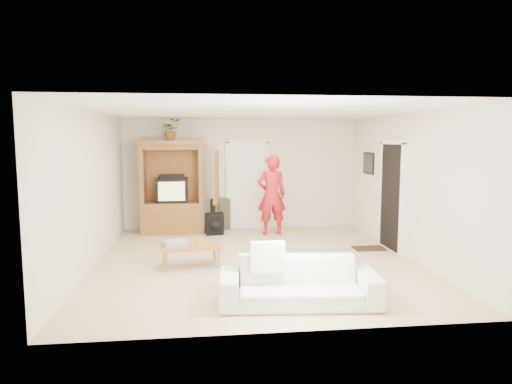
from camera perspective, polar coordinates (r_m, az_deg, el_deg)
floor at (r=8.13m, az=-0.05°, el=-8.58°), size 6.00×6.00×0.00m
ceiling at (r=7.85m, az=-0.05°, el=10.04°), size 6.00×6.00×0.00m
wall_back at (r=10.86m, az=-1.88°, el=2.26°), size 5.50×0.00×5.50m
wall_front at (r=4.95m, az=3.98°, el=-3.16°), size 5.50×0.00×5.50m
wall_left at (r=8.05m, az=-19.89°, el=0.29°), size 0.00×6.00×6.00m
wall_right at (r=8.65m, az=18.37°, el=0.77°), size 0.00×6.00×6.00m
armoire at (r=10.54m, az=-10.28°, el=-0.12°), size 1.82×1.14×2.10m
door_back at (r=10.87m, az=-1.07°, el=0.78°), size 0.85×0.05×2.04m
doorway_right at (r=9.21m, az=16.59°, el=-0.58°), size 0.05×0.90×2.04m
framed_picture at (r=10.36m, az=13.89°, el=3.51°), size 0.03×0.60×0.48m
doormat at (r=9.23m, az=13.94°, el=-6.85°), size 0.60×0.40×0.02m
plant at (r=10.44m, az=-10.59°, el=7.67°), size 0.51×0.47×0.48m
man at (r=10.15m, az=1.96°, el=-0.39°), size 0.68×0.48×1.78m
sofa at (r=6.04m, az=5.40°, el=-11.12°), size 2.10×0.97×0.60m
coffee_table at (r=7.80m, az=-8.14°, el=-6.89°), size 1.05×0.67×0.37m
towel at (r=7.79m, az=-10.02°, el=-6.27°), size 0.45×0.39×0.08m
candle at (r=7.82m, az=-7.15°, el=-6.10°), size 0.08×0.08×0.10m
backpack_black at (r=10.22m, az=-5.20°, el=-4.05°), size 0.41×0.28×0.48m
backpack_olive at (r=10.79m, az=-4.47°, el=-2.78°), size 0.47×0.41×0.73m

